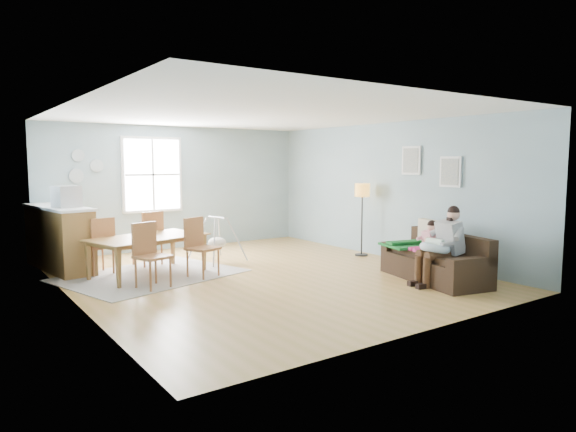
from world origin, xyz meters
TOP-DOWN VIEW (x-y plane):
  - room at (0.00, 0.00)m, footprint 8.40×9.40m
  - window at (-0.60, 3.46)m, footprint 1.32×0.08m
  - pictures at (2.97, -1.05)m, footprint 0.05×1.34m
  - wall_plates at (-2.00, 3.47)m, footprint 0.67×0.02m
  - sofa at (2.17, -1.91)m, footprint 1.21×2.03m
  - green_throw at (2.23, -1.27)m, footprint 1.02×0.89m
  - beige_pillow at (2.47, -1.47)m, footprint 0.27×0.48m
  - father at (1.99, -2.15)m, footprint 0.91×0.49m
  - nursing_pillow at (1.85, -2.12)m, footprint 0.60×0.59m
  - infant at (1.85, -2.08)m, footprint 0.14×0.36m
  - toddler at (2.14, -1.72)m, footprint 0.51×0.33m
  - floor_lamp at (2.69, 0.43)m, footprint 0.30×0.30m
  - storage_cube at (2.69, -1.57)m, footprint 0.43×0.39m
  - rug at (-1.55, 1.10)m, footprint 3.24×2.78m
  - dining_table at (-1.55, 1.10)m, footprint 2.12×1.54m
  - chair_sw at (-1.85, 0.30)m, footprint 0.56×0.56m
  - chair_se at (-0.89, 0.57)m, footprint 0.58×0.58m
  - chair_nw at (-2.22, 1.62)m, footprint 0.53×0.53m
  - chair_ne at (-1.26, 1.89)m, footprint 0.55×0.55m
  - counter at (-2.70, 2.50)m, footprint 0.87×2.11m
  - monitor at (-2.63, 2.12)m, footprint 0.47×0.46m
  - baby_swing at (-0.05, 1.55)m, footprint 0.99×1.00m

SIDE VIEW (x-z plane):
  - rug at x=-1.55m, z-range 0.00..0.01m
  - storage_cube at x=2.69m, z-range 0.00..0.44m
  - sofa at x=2.17m, z-range -0.11..0.66m
  - dining_table at x=-1.55m, z-range 0.00..0.67m
  - baby_swing at x=-0.05m, z-range -0.04..0.82m
  - green_throw at x=2.23m, z-range 0.47..0.51m
  - chair_nw at x=-2.22m, z-range 0.07..1.06m
  - chair_se at x=-0.89m, z-range 0.07..1.07m
  - chair_sw at x=-1.85m, z-range 0.07..1.07m
  - counter at x=-2.70m, z-range 0.01..1.15m
  - chair_ne at x=-1.26m, z-range 0.08..1.10m
  - nursing_pillow at x=1.85m, z-range 0.49..0.69m
  - toddler at x=2.14m, z-range 0.27..1.04m
  - father at x=1.99m, z-range 0.04..1.28m
  - infant at x=1.85m, z-range 0.62..0.75m
  - beige_pillow at x=2.47m, z-range 0.47..0.94m
  - floor_lamp at x=2.69m, z-range 0.49..1.97m
  - monitor at x=-2.63m, z-range 1.15..1.51m
  - window at x=-0.60m, z-range 0.84..2.46m
  - wall_plates at x=-2.00m, z-range 1.50..2.16m
  - pictures at x=2.97m, z-range 1.48..2.22m
  - room at x=0.00m, z-range 0.47..4.37m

